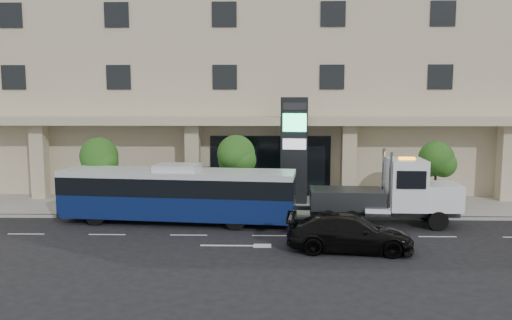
{
  "coord_description": "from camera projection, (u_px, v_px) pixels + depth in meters",
  "views": [
    {
      "loc": [
        -0.16,
        -25.01,
        6.56
      ],
      "look_at": [
        -0.81,
        2.0,
        3.26
      ],
      "focal_mm": 35.0,
      "sensor_mm": 36.0,
      "label": 1
    }
  ],
  "objects": [
    {
      "name": "ground",
      "position": [
        271.0,
        228.0,
        25.61
      ],
      "size": [
        120.0,
        120.0,
        0.0
      ],
      "primitive_type": "plane",
      "color": "black",
      "rests_on": "ground"
    },
    {
      "name": "sidewalk",
      "position": [
        270.0,
        206.0,
        30.56
      ],
      "size": [
        120.0,
        6.0,
        0.15
      ],
      "primitive_type": "cube",
      "color": "gray",
      "rests_on": "ground"
    },
    {
      "name": "curb",
      "position": [
        271.0,
        217.0,
        27.58
      ],
      "size": [
        120.0,
        0.3,
        0.15
      ],
      "primitive_type": "cube",
      "color": "gray",
      "rests_on": "ground"
    },
    {
      "name": "convention_center",
      "position": [
        270.0,
        56.0,
        39.7
      ],
      "size": [
        60.0,
        17.6,
        20.0
      ],
      "color": "#BBA78C",
      "rests_on": "ground"
    },
    {
      "name": "tree_left",
      "position": [
        100.0,
        159.0,
        29.03
      ],
      "size": [
        2.27,
        2.2,
        4.22
      ],
      "color": "#422B19",
      "rests_on": "sidewalk"
    },
    {
      "name": "tree_mid",
      "position": [
        237.0,
        157.0,
        28.82
      ],
      "size": [
        2.28,
        2.2,
        4.38
      ],
      "color": "#422B19",
      "rests_on": "sidewalk"
    },
    {
      "name": "tree_right",
      "position": [
        437.0,
        161.0,
        28.57
      ],
      "size": [
        2.1,
        2.0,
        4.04
      ],
      "color": "#422B19",
      "rests_on": "sidewalk"
    },
    {
      "name": "city_bus",
      "position": [
        178.0,
        193.0,
        26.46
      ],
      "size": [
        12.63,
        3.92,
        3.15
      ],
      "rotation": [
        0.0,
        0.0,
        -0.11
      ],
      "color": "black",
      "rests_on": "ground"
    },
    {
      "name": "tow_truck",
      "position": [
        391.0,
        195.0,
        25.94
      ],
      "size": [
        8.69,
        2.49,
        3.94
      ],
      "rotation": [
        0.0,
        0.0,
        -0.05
      ],
      "color": "#2D3033",
      "rests_on": "ground"
    },
    {
      "name": "black_sedan",
      "position": [
        349.0,
        233.0,
        21.67
      ],
      "size": [
        5.63,
        2.7,
        1.58
      ],
      "primitive_type": "imported",
      "rotation": [
        0.0,
        0.0,
        1.48
      ],
      "color": "black",
      "rests_on": "ground"
    },
    {
      "name": "signage_pylon",
      "position": [
        294.0,
        150.0,
        30.62
      ],
      "size": [
        1.69,
        0.81,
        6.54
      ],
      "rotation": [
        0.0,
        0.0,
        -0.14
      ],
      "color": "black",
      "rests_on": "sidewalk"
    }
  ]
}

